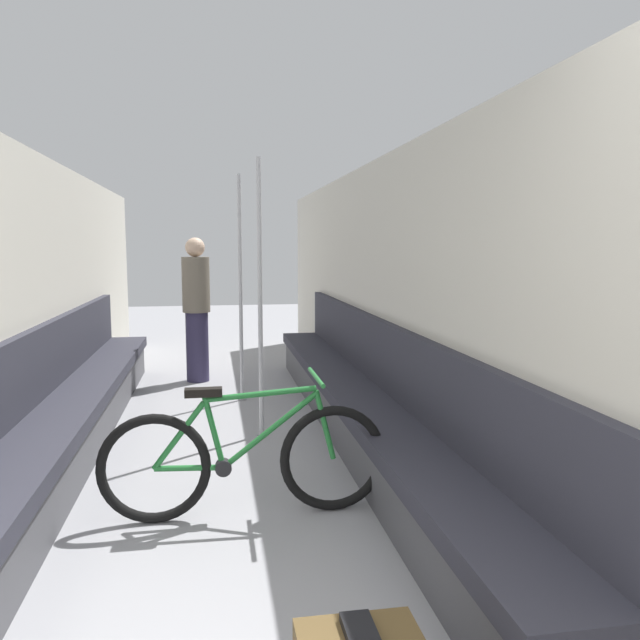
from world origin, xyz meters
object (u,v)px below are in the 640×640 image
(grab_pole_near, at_px, (260,303))
(bicycle, at_px, (245,460))
(bench_seat_row_left, at_px, (64,418))
(bench_seat_row_right, at_px, (362,405))
(passenger_standing, at_px, (196,308))
(grab_pole_far, at_px, (241,292))

(grab_pole_near, bearing_deg, bicycle, -97.78)
(bench_seat_row_left, distance_m, bench_seat_row_right, 2.15)
(bench_seat_row_left, relative_size, passenger_standing, 3.82)
(bench_seat_row_left, bearing_deg, bench_seat_row_right, 0.00)
(bench_seat_row_left, relative_size, grab_pole_near, 2.79)
(bench_seat_row_left, xyz_separation_m, passenger_standing, (0.87, 2.43, 0.52))
(bicycle, bearing_deg, bench_seat_row_right, 64.85)
(grab_pole_near, height_order, passenger_standing, grab_pole_near)
(bench_seat_row_right, xyz_separation_m, bicycle, (-0.94, -1.16, 0.03))
(bench_seat_row_right, height_order, passenger_standing, passenger_standing)
(grab_pole_far, bearing_deg, passenger_standing, 114.97)
(bicycle, height_order, passenger_standing, passenger_standing)
(bench_seat_row_left, xyz_separation_m, grab_pole_near, (1.41, 0.31, 0.76))
(bench_seat_row_right, distance_m, passenger_standing, 2.80)
(grab_pole_far, bearing_deg, bench_seat_row_left, -131.54)
(grab_pole_near, bearing_deg, bench_seat_row_left, -167.50)
(grab_pole_far, relative_size, passenger_standing, 1.37)
(passenger_standing, bearing_deg, grab_pole_near, 62.09)
(grab_pole_near, bearing_deg, bench_seat_row_right, -22.84)
(grab_pole_near, relative_size, grab_pole_far, 1.00)
(bench_seat_row_left, relative_size, grab_pole_far, 2.79)
(bicycle, bearing_deg, passenger_standing, 109.37)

